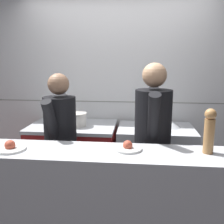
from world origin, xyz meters
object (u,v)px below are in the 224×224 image
(oven_range, at_px, (74,160))
(plated_dish_main, at_px, (10,148))
(mixing_bowl_steel, at_px, (171,124))
(pepper_mill, at_px, (209,130))
(chef_sous, at_px, (152,142))
(stock_pot, at_px, (76,119))
(plated_dish_appetiser, at_px, (128,147))
(chef_head_cook, at_px, (61,143))

(oven_range, bearing_deg, plated_dish_main, -99.53)
(mixing_bowl_steel, xyz_separation_m, pepper_mill, (0.15, -1.13, 0.24))
(pepper_mill, bearing_deg, oven_range, 140.96)
(mixing_bowl_steel, relative_size, chef_sous, 0.14)
(plated_dish_main, distance_m, pepper_mill, 1.55)
(stock_pot, height_order, chef_sous, chef_sous)
(stock_pot, relative_size, chef_sous, 0.16)
(plated_dish_main, distance_m, plated_dish_appetiser, 0.93)
(oven_range, xyz_separation_m, chef_head_cook, (0.03, -0.60, 0.42))
(stock_pot, distance_m, plated_dish_appetiser, 1.23)
(chef_head_cook, relative_size, chef_sous, 0.94)
(mixing_bowl_steel, relative_size, plated_dish_main, 0.97)
(pepper_mill, height_order, chef_head_cook, chef_head_cook)
(stock_pot, bearing_deg, chef_head_cook, -91.98)
(pepper_mill, xyz_separation_m, chef_sous, (-0.40, 0.43, -0.25))
(chef_sous, bearing_deg, mixing_bowl_steel, 71.84)
(pepper_mill, bearing_deg, chef_sous, 133.22)
(plated_dish_appetiser, distance_m, pepper_mill, 0.64)
(plated_dish_appetiser, bearing_deg, stock_pot, 123.27)
(plated_dish_main, bearing_deg, plated_dish_appetiser, 6.37)
(plated_dish_appetiser, height_order, chef_head_cook, chef_head_cook)
(stock_pot, distance_m, mixing_bowl_steel, 1.15)
(mixing_bowl_steel, distance_m, chef_head_cook, 1.33)
(oven_range, distance_m, mixing_bowl_steel, 1.29)
(oven_range, distance_m, plated_dish_main, 1.33)
(oven_range, xyz_separation_m, pepper_mill, (1.34, -1.09, 0.73))
(oven_range, bearing_deg, stock_pot, -44.44)
(oven_range, distance_m, plated_dish_appetiser, 1.42)
(pepper_mill, bearing_deg, plated_dish_appetiser, 179.29)
(oven_range, relative_size, mixing_bowl_steel, 4.52)
(plated_dish_main, bearing_deg, chef_head_cook, 68.43)
(oven_range, height_order, chef_head_cook, chef_head_cook)
(chef_sous, bearing_deg, chef_head_cook, 177.80)
(pepper_mill, height_order, chef_sous, chef_sous)
(chef_head_cook, distance_m, chef_sous, 0.92)
(plated_dish_main, xyz_separation_m, pepper_mill, (1.54, 0.10, 0.16))
(stock_pot, height_order, pepper_mill, pepper_mill)
(plated_dish_appetiser, xyz_separation_m, chef_head_cook, (-0.70, 0.48, -0.14))
(stock_pot, relative_size, pepper_mill, 0.78)
(plated_dish_main, bearing_deg, chef_sous, 24.51)
(mixing_bowl_steel, relative_size, plated_dish_appetiser, 1.04)
(mixing_bowl_steel, distance_m, plated_dish_appetiser, 1.22)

